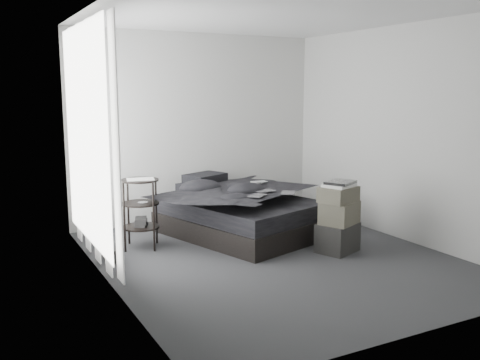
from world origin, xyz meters
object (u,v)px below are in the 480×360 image
side_stand (141,214)px  box_lower (337,238)px  bed (241,225)px  laptop (257,178)px

side_stand → box_lower: size_ratio=1.80×
box_lower → bed: bearing=118.8°
bed → side_stand: (-1.29, 0.05, 0.27)m
box_lower → laptop: bearing=103.6°
side_stand → box_lower: 2.28m
bed → laptop: (0.32, 0.14, 0.56)m
laptop → box_lower: (0.31, -1.30, -0.52)m
bed → side_stand: size_ratio=2.35×
side_stand → box_lower: bearing=-31.9°
bed → laptop: size_ratio=6.24×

